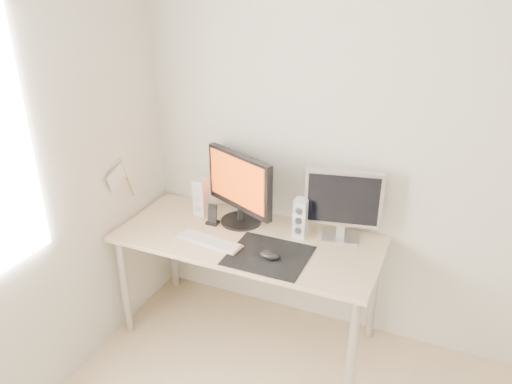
% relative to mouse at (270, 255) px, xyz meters
% --- Properties ---
extents(wall_back, '(3.50, 0.00, 3.50)m').
position_rel_mouse_xyz_m(wall_back, '(0.71, 0.54, 0.50)').
color(wall_back, silver).
rests_on(wall_back, ground).
extents(mousepad, '(0.45, 0.40, 0.00)m').
position_rel_mouse_xyz_m(mousepad, '(-0.02, 0.03, -0.02)').
color(mousepad, black).
rests_on(mousepad, desk).
extents(mouse, '(0.12, 0.07, 0.04)m').
position_rel_mouse_xyz_m(mouse, '(0.00, 0.00, 0.00)').
color(mouse, black).
rests_on(mouse, mousepad).
extents(desk, '(1.60, 0.70, 0.73)m').
position_rel_mouse_xyz_m(desk, '(-0.22, 0.17, -0.10)').
color(desk, '#D1B587').
rests_on(desk, ground).
extents(main_monitor, '(0.52, 0.35, 0.47)m').
position_rel_mouse_xyz_m(main_monitor, '(-0.34, 0.33, 0.23)').
color(main_monitor, black).
rests_on(main_monitor, desk).
extents(second_monitor, '(0.45, 0.20, 0.43)m').
position_rel_mouse_xyz_m(second_monitor, '(0.30, 0.38, 0.22)').
color(second_monitor, silver).
rests_on(second_monitor, desk).
extents(speaker_left, '(0.08, 0.09, 0.25)m').
position_rel_mouse_xyz_m(speaker_left, '(-0.62, 0.34, 0.10)').
color(speaker_left, white).
rests_on(speaker_left, desk).
extents(speaker_right, '(0.08, 0.09, 0.25)m').
position_rel_mouse_xyz_m(speaker_right, '(0.07, 0.32, 0.10)').
color(speaker_right, silver).
rests_on(speaker_right, desk).
extents(keyboard, '(0.43, 0.17, 0.02)m').
position_rel_mouse_xyz_m(keyboard, '(-0.40, 0.03, -0.02)').
color(keyboard, silver).
rests_on(keyboard, desk).
extents(phone_dock, '(0.08, 0.06, 0.13)m').
position_rel_mouse_xyz_m(phone_dock, '(-0.49, 0.24, 0.02)').
color(phone_dock, black).
rests_on(phone_dock, desk).
extents(pennant, '(0.01, 0.23, 0.29)m').
position_rel_mouse_xyz_m(pennant, '(-1.00, 0.03, 0.29)').
color(pennant, '#A57F54').
rests_on(pennant, wall_left).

